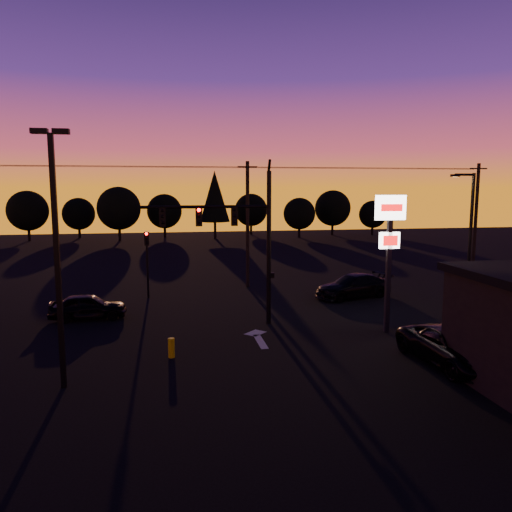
{
  "coord_description": "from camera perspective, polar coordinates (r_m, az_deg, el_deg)",
  "views": [
    {
      "loc": [
        -3.69,
        -21.19,
        7.17
      ],
      "look_at": [
        1.0,
        5.0,
        3.5
      ],
      "focal_mm": 35.0,
      "sensor_mm": 36.0,
      "label": 1
    }
  ],
  "objects": [
    {
      "name": "ground",
      "position": [
        22.68,
        -0.27,
        -10.58
      ],
      "size": [
        120.0,
        120.0,
        0.0
      ],
      "primitive_type": "plane",
      "color": "black",
      "rests_on": "ground"
    },
    {
      "name": "lane_arrow",
      "position": [
        24.32,
        0.23,
        -9.28
      ],
      "size": [
        1.2,
        3.1,
        0.01
      ],
      "color": "beige",
      "rests_on": "ground"
    },
    {
      "name": "traffic_signal_mast",
      "position": [
        25.54,
        -2.03,
        2.83
      ],
      "size": [
        6.79,
        0.52,
        8.58
      ],
      "color": "black",
      "rests_on": "ground"
    },
    {
      "name": "secondary_signal",
      "position": [
        32.99,
        -12.34,
        0.17
      ],
      "size": [
        0.3,
        0.31,
        4.35
      ],
      "color": "black",
      "rests_on": "ground"
    },
    {
      "name": "parking_lot_light",
      "position": [
        18.68,
        -21.87,
        1.45
      ],
      "size": [
        1.25,
        0.3,
        9.14
      ],
      "color": "black",
      "rests_on": "ground"
    },
    {
      "name": "pylon_sign",
      "position": [
        25.18,
        15.03,
        2.44
      ],
      "size": [
        1.5,
        0.28,
        6.8
      ],
      "color": "black",
      "rests_on": "ground"
    },
    {
      "name": "streetlight",
      "position": [
        32.09,
        23.18,
        2.3
      ],
      "size": [
        1.55,
        0.35,
        8.0
      ],
      "color": "black",
      "rests_on": "ground"
    },
    {
      "name": "utility_pole_1",
      "position": [
        35.74,
        -0.97,
        3.72
      ],
      "size": [
        1.4,
        0.26,
        9.0
      ],
      "color": "black",
      "rests_on": "ground"
    },
    {
      "name": "utility_pole_2",
      "position": [
        42.5,
        23.8,
        3.71
      ],
      "size": [
        1.4,
        0.26,
        9.0
      ],
      "color": "black",
      "rests_on": "ground"
    },
    {
      "name": "power_wires",
      "position": [
        35.68,
        -0.98,
        10.1
      ],
      "size": [
        36.0,
        1.22,
        0.07
      ],
      "color": "black",
      "rests_on": "ground"
    },
    {
      "name": "bollard",
      "position": [
        21.8,
        -9.64,
        -10.3
      ],
      "size": [
        0.28,
        0.28,
        0.84
      ],
      "primitive_type": "cylinder",
      "color": "#D2CC07",
      "rests_on": "ground"
    },
    {
      "name": "tree_0",
      "position": [
        73.58,
        -24.64,
        4.72
      ],
      "size": [
        5.36,
        5.36,
        6.74
      ],
      "color": "black",
      "rests_on": "ground"
    },
    {
      "name": "tree_1",
      "position": [
        75.3,
        -19.61,
        4.56
      ],
      "size": [
        4.54,
        4.54,
        5.71
      ],
      "color": "black",
      "rests_on": "ground"
    },
    {
      "name": "tree_2",
      "position": [
        69.54,
        -15.42,
        5.27
      ],
      "size": [
        5.77,
        5.78,
        7.26
      ],
      "color": "black",
      "rests_on": "ground"
    },
    {
      "name": "tree_3",
      "position": [
        73.27,
        -10.42,
        5.05
      ],
      "size": [
        4.95,
        4.95,
        6.22
      ],
      "color": "black",
      "rests_on": "ground"
    },
    {
      "name": "tree_4",
      "position": [
        70.52,
        -4.74,
        6.82
      ],
      "size": [
        4.18,
        4.18,
        9.5
      ],
      "color": "black",
      "rests_on": "ground"
    },
    {
      "name": "tree_5",
      "position": [
        76.33,
        -0.57,
        5.28
      ],
      "size": [
        4.95,
        4.95,
        6.22
      ],
      "color": "black",
      "rests_on": "ground"
    },
    {
      "name": "tree_6",
      "position": [
        71.77,
        4.98,
        4.84
      ],
      "size": [
        4.54,
        4.54,
        5.71
      ],
      "color": "black",
      "rests_on": "ground"
    },
    {
      "name": "tree_7",
      "position": [
        76.36,
        8.76,
        5.43
      ],
      "size": [
        5.36,
        5.36,
        6.74
      ],
      "color": "black",
      "rests_on": "ground"
    },
    {
      "name": "tree_8",
      "position": [
        77.63,
        13.2,
        4.66
      ],
      "size": [
        4.12,
        4.12,
        5.19
      ],
      "color": "black",
      "rests_on": "ground"
    },
    {
      "name": "car_left",
      "position": [
        28.96,
        -18.64,
        -5.48
      ],
      "size": [
        4.15,
        1.81,
        1.39
      ],
      "primitive_type": "imported",
      "rotation": [
        0.0,
        0.0,
        1.61
      ],
      "color": "black",
      "rests_on": "ground"
    },
    {
      "name": "car_right",
      "position": [
        33.33,
        11.03,
        -3.38
      ],
      "size": [
        5.62,
        3.47,
        1.52
      ],
      "primitive_type": "imported",
      "rotation": [
        0.0,
        0.0,
        -1.3
      ],
      "color": "black",
      "rests_on": "ground"
    },
    {
      "name": "suv_parked",
      "position": [
        22.04,
        21.59,
        -9.69
      ],
      "size": [
        2.89,
        5.5,
        1.48
      ],
      "primitive_type": "imported",
      "rotation": [
        0.0,
        0.0,
        0.08
      ],
      "color": "black",
      "rests_on": "ground"
    }
  ]
}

